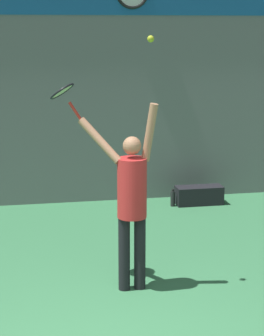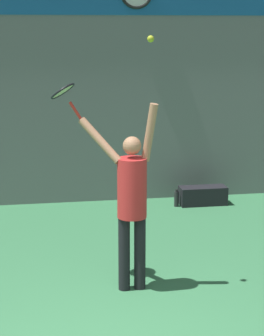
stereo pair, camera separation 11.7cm
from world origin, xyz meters
The scene contains 6 objects.
back_wall centered at (0.00, 5.56, 2.50)m, with size 18.00×0.10×5.00m.
tennis_player centered at (0.51, 1.87, 1.08)m, with size 0.85×0.52×2.11m.
tennis_racket centered at (-0.18, 2.25, 2.19)m, with size 0.40×0.39×0.41m.
tennis_ball centered at (0.70, 1.81, 2.78)m, with size 0.07×0.07×0.07m.
water_bottle centered at (1.79, 4.96, 0.13)m, with size 0.08×0.08×0.29m.
equipment_bag centered at (2.25, 5.00, 0.15)m, with size 0.78×0.31×0.31m.
Camera 1 is at (-0.67, -4.44, 2.89)m, focal length 65.00 mm.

